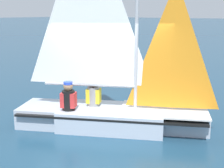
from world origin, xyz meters
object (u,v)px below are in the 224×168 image
sailboat_main (110,98)px  buoy_marker (65,63)px  sailor_crew (69,104)px  sailor_helm (94,100)px

sailboat_main → buoy_marker: size_ratio=3.98×
sailboat_main → sailor_crew: size_ratio=4.46×
sailor_helm → sailor_crew: (-0.25, -0.63, 0.00)m
sailor_helm → sailor_crew: same height
sailboat_main → sailor_crew: (-0.72, -0.69, -0.10)m
sailor_crew → buoy_marker: 8.74m
sailboat_main → buoy_marker: sailboat_main is taller
sailor_crew → sailboat_main: bearing=17.1°
sailor_crew → buoy_marker: (-6.20, 6.15, -0.41)m
sailor_helm → buoy_marker: size_ratio=0.89×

